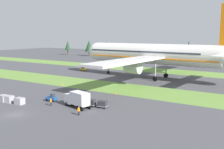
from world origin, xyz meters
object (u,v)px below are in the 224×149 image
(cargo_dolly_lead, at_px, (69,100))
(cargo_dolly_second, at_px, (80,101))
(uld_container_1, at_px, (9,99))
(cargo_dolly_fourth, at_px, (103,104))
(taxiway_marker_1, at_px, (115,93))
(baggage_tug, at_px, (52,98))
(pushback_tractor, at_px, (83,69))
(cargo_dolly_third, at_px, (91,102))
(catering_truck, at_px, (77,99))
(ground_crew_marshaller, at_px, (79,111))
(ground_crew_loader, at_px, (51,102))
(uld_container_2, at_px, (20,101))
(uld_container_0, at_px, (3,98))
(taxiway_marker_0, at_px, (62,84))
(airliner, at_px, (155,54))

(cargo_dolly_lead, xyz_separation_m, cargo_dolly_second, (2.87, 0.40, 0.00))
(cargo_dolly_lead, relative_size, uld_container_1, 1.19)
(cargo_dolly_fourth, height_order, taxiway_marker_1, cargo_dolly_fourth)
(baggage_tug, height_order, pushback_tractor, same)
(cargo_dolly_third, bearing_deg, baggage_tug, 90.00)
(catering_truck, relative_size, ground_crew_marshaller, 4.20)
(ground_crew_loader, relative_size, uld_container_1, 0.87)
(catering_truck, bearing_deg, uld_container_2, 126.28)
(cargo_dolly_third, distance_m, uld_container_0, 21.83)
(cargo_dolly_second, distance_m, cargo_dolly_third, 2.90)
(cargo_dolly_fourth, bearing_deg, uld_container_0, 101.77)
(pushback_tractor, xyz_separation_m, taxiway_marker_0, (15.07, -29.73, -0.51))
(cargo_dolly_third, height_order, ground_crew_loader, ground_crew_loader)
(airliner, relative_size, cargo_dolly_second, 31.63)
(cargo_dolly_fourth, height_order, ground_crew_marshaller, ground_crew_marshaller)
(airliner, height_order, cargo_dolly_third, airliner)
(cargo_dolly_third, height_order, ground_crew_marshaller, ground_crew_marshaller)
(cargo_dolly_lead, distance_m, ground_crew_marshaller, 9.52)
(cargo_dolly_second, height_order, pushback_tractor, pushback_tractor)
(cargo_dolly_fourth, bearing_deg, uld_container_2, 105.67)
(ground_crew_marshaller, bearing_deg, taxiway_marker_0, 62.87)
(uld_container_1, distance_m, uld_container_2, 3.50)
(baggage_tug, distance_m, uld_container_2, 7.33)
(uld_container_1, relative_size, taxiway_marker_0, 3.32)
(taxiway_marker_1, bearing_deg, taxiway_marker_0, 175.60)
(uld_container_0, bearing_deg, catering_truck, 17.16)
(ground_crew_loader, bearing_deg, taxiway_marker_0, 25.89)
(uld_container_1, bearing_deg, catering_truck, 18.23)
(cargo_dolly_third, xyz_separation_m, cargo_dolly_fourth, (2.87, 0.40, 0.00))
(cargo_dolly_lead, height_order, uld_container_1, uld_container_1)
(catering_truck, bearing_deg, ground_crew_marshaller, -123.10)
(pushback_tractor, bearing_deg, baggage_tug, 34.28)
(cargo_dolly_third, relative_size, taxiway_marker_0, 3.95)
(cargo_dolly_second, distance_m, ground_crew_marshaller, 7.74)
(taxiway_marker_0, xyz_separation_m, taxiway_marker_1, (20.69, -1.59, -0.02))
(cargo_dolly_lead, xyz_separation_m, uld_container_2, (-9.29, -6.61, -0.15))
(cargo_dolly_third, distance_m, taxiway_marker_0, 26.74)
(cargo_dolly_fourth, xyz_separation_m, ground_crew_loader, (-10.81, -4.89, 0.03))
(catering_truck, distance_m, uld_container_1, 17.36)
(cargo_dolly_fourth, height_order, uld_container_2, cargo_dolly_fourth)
(airliner, xyz_separation_m, taxiway_marker_1, (0.82, -28.82, -8.81))
(cargo_dolly_lead, xyz_separation_m, ground_crew_loader, (-2.19, -3.70, 0.03))
(airliner, distance_m, uld_container_1, 52.77)
(uld_container_0, distance_m, taxiway_marker_1, 28.12)
(uld_container_1, xyz_separation_m, taxiway_marker_0, (-3.81, 22.36, -0.51))
(airliner, xyz_separation_m, uld_container_1, (-16.06, -49.58, -8.28))
(cargo_dolly_lead, distance_m, uld_container_1, 14.51)
(cargo_dolly_second, xyz_separation_m, uld_container_2, (-12.16, -7.01, -0.15))
(uld_container_1, bearing_deg, uld_container_0, -172.96)
(cargo_dolly_second, bearing_deg, uld_container_0, 105.34)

